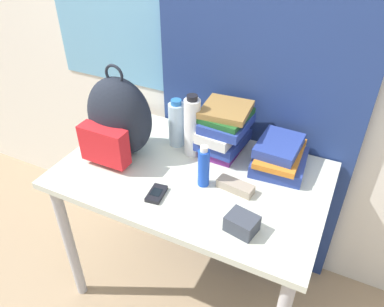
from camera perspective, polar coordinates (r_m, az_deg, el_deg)
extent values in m
cube|color=silver|center=(1.74, 6.71, 17.91)|extent=(6.00, 0.05, 2.50)
cube|color=#66A3C6|center=(1.89, -7.32, 20.92)|extent=(1.10, 0.01, 0.80)
cube|color=navy|center=(1.65, 10.80, 16.55)|extent=(0.96, 0.04, 2.50)
cube|color=beige|center=(1.61, 0.00, -3.33)|extent=(1.13, 0.71, 0.03)
cylinder|color=#B2B2B7|center=(1.94, -18.16, -12.91)|extent=(0.05, 0.05, 0.74)
cylinder|color=#B2B2B7|center=(2.26, -8.31, -3.08)|extent=(0.05, 0.05, 0.74)
cylinder|color=#B2B2B7|center=(2.00, 17.52, -11.06)|extent=(0.05, 0.05, 0.74)
ellipsoid|color=#1E232D|center=(1.66, -10.98, 5.52)|extent=(0.30, 0.21, 0.36)
cube|color=red|center=(1.62, -13.22, 1.27)|extent=(0.21, 0.07, 0.16)
torus|color=#1E232D|center=(1.58, -11.79, 11.71)|extent=(0.09, 0.01, 0.09)
cube|color=#6B2370|center=(1.72, 4.72, 0.89)|extent=(0.16, 0.21, 0.04)
cube|color=navy|center=(1.70, 4.75, 2.10)|extent=(0.20, 0.24, 0.05)
cube|color=silver|center=(1.67, 4.64, 3.46)|extent=(0.18, 0.26, 0.05)
cube|color=navy|center=(1.64, 5.30, 4.58)|extent=(0.19, 0.23, 0.04)
cube|color=#1E5623|center=(1.64, 4.95, 5.89)|extent=(0.22, 0.23, 0.02)
cube|color=olive|center=(1.63, 5.25, 6.71)|extent=(0.21, 0.22, 0.03)
cube|color=navy|center=(1.65, 13.14, -1.29)|extent=(0.24, 0.25, 0.06)
cube|color=orange|center=(1.64, 13.31, 0.03)|extent=(0.18, 0.28, 0.03)
cube|color=navy|center=(1.62, 13.15, 1.18)|extent=(0.17, 0.23, 0.04)
cylinder|color=silver|center=(1.72, -2.35, 4.42)|extent=(0.07, 0.07, 0.21)
cylinder|color=#286BB7|center=(1.67, -2.45, 7.82)|extent=(0.05, 0.05, 0.02)
cylinder|color=white|center=(1.64, 0.03, 3.94)|extent=(0.07, 0.07, 0.27)
cylinder|color=black|center=(1.57, 0.03, 8.50)|extent=(0.05, 0.05, 0.02)
cylinder|color=blue|center=(1.49, 1.78, -2.24)|extent=(0.05, 0.05, 0.17)
cylinder|color=white|center=(1.44, 1.85, 0.71)|extent=(0.03, 0.03, 0.02)
cube|color=black|center=(1.49, -5.44, -6.12)|extent=(0.07, 0.11, 0.02)
cube|color=black|center=(1.49, -5.46, -5.87)|extent=(0.05, 0.05, 0.00)
cube|color=gray|center=(1.51, 6.62, -4.99)|extent=(0.16, 0.08, 0.04)
cube|color=#383D47|center=(1.35, 7.61, -10.53)|extent=(0.12, 0.10, 0.06)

